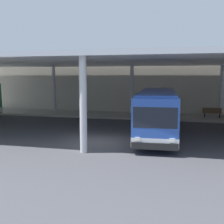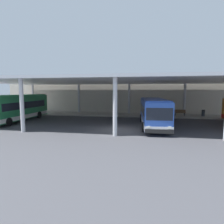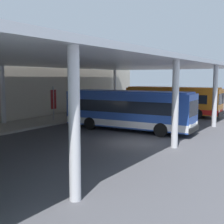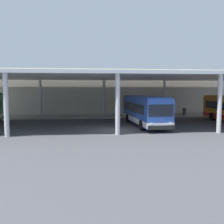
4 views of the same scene
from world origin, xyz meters
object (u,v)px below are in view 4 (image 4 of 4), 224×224
Objects in this scene: bus_second_bay at (144,110)px; trash_bin at (184,112)px; bench_waiting at (161,112)px; banner_sign at (131,103)px.

bus_second_bay is 11.97m from trash_bin.
bench_waiting is at bearing 175.80° from trash_bin.
trash_bin is at bearing -4.20° from bench_waiting.
bench_waiting is 3.46m from trash_bin.
bus_second_bay is 5.91× the size of bench_waiting.
bench_waiting is 1.84× the size of trash_bin.
bus_second_bay is at bearing -132.68° from trash_bin.
bus_second_bay is 8.15m from banner_sign.
bus_second_bay is 3.33× the size of banner_sign.
trash_bin is at bearing 4.42° from banner_sign.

